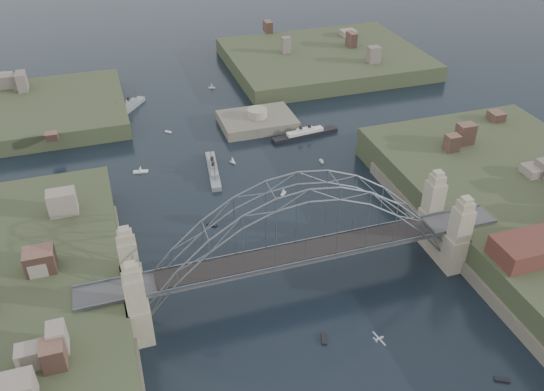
{
  "coord_description": "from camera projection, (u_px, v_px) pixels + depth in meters",
  "views": [
    {
      "loc": [
        -30.86,
        -78.39,
        77.55
      ],
      "look_at": [
        0.0,
        18.0,
        10.0
      ],
      "focal_mm": 37.43,
      "sensor_mm": 36.0,
      "label": 1
    }
  ],
  "objects": [
    {
      "name": "ground",
      "position": [
        299.0,
        285.0,
        112.97
      ],
      "size": [
        500.0,
        500.0,
        0.0
      ],
      "primitive_type": "plane",
      "color": "black",
      "rests_on": "ground"
    },
    {
      "name": "bridge",
      "position": [
        301.0,
        236.0,
        106.13
      ],
      "size": [
        84.0,
        13.8,
        24.6
      ],
      "color": "#474749",
      "rests_on": "ground"
    },
    {
      "name": "shore_east",
      "position": [
        541.0,
        225.0,
        126.42
      ],
      "size": [
        50.5,
        90.0,
        12.0
      ],
      "color": "#353E24",
      "rests_on": "ground"
    },
    {
      "name": "headland_nw",
      "position": [
        25.0,
        119.0,
        174.0
      ],
      "size": [
        60.0,
        45.0,
        9.0
      ],
      "primitive_type": "cube",
      "color": "#353E24",
      "rests_on": "ground"
    },
    {
      "name": "headland_ne",
      "position": [
        324.0,
        64.0,
        212.37
      ],
      "size": [
        70.0,
        55.0,
        9.5
      ],
      "primitive_type": "cube",
      "color": "#353E24",
      "rests_on": "ground"
    },
    {
      "name": "fort_island",
      "position": [
        257.0,
        127.0,
        171.65
      ],
      "size": [
        22.0,
        16.0,
        9.4
      ],
      "color": "#605A4B",
      "rests_on": "ground"
    },
    {
      "name": "wharf_shed",
      "position": [
        544.0,
        245.0,
        107.49
      ],
      "size": [
        20.0,
        8.0,
        4.0
      ],
      "primitive_type": "cube",
      "color": "#592D26",
      "rests_on": "shore_east"
    },
    {
      "name": "naval_cruiser_near",
      "position": [
        213.0,
        170.0,
        148.16
      ],
      "size": [
        4.76,
        18.68,
        5.56
      ],
      "color": "gray",
      "rests_on": "ground"
    },
    {
      "name": "naval_cruiser_far",
      "position": [
        128.0,
        108.0,
        179.53
      ],
      "size": [
        12.58,
        15.53,
        5.95
      ],
      "color": "gray",
      "rests_on": "ground"
    },
    {
      "name": "ocean_liner",
      "position": [
        305.0,
        134.0,
        165.21
      ],
      "size": [
        20.56,
        5.01,
        5.0
      ],
      "color": "black",
      "rests_on": "ground"
    },
    {
      "name": "aeroplane",
      "position": [
        378.0,
        339.0,
        90.41
      ],
      "size": [
        1.79,
        3.23,
        0.47
      ],
      "color": "#A1A4A8"
    },
    {
      "name": "small_boat_a",
      "position": [
        212.0,
        225.0,
        129.31
      ],
      "size": [
        2.31,
        2.13,
        0.45
      ],
      "color": "silver",
      "rests_on": "ground"
    },
    {
      "name": "small_boat_b",
      "position": [
        283.0,
        191.0,
        139.61
      ],
      "size": [
        1.82,
        1.87,
        2.38
      ],
      "color": "silver",
      "rests_on": "ground"
    },
    {
      "name": "small_boat_c",
      "position": [
        324.0,
        339.0,
        101.03
      ],
      "size": [
        1.64,
        2.8,
        0.45
      ],
      "color": "silver",
      "rests_on": "ground"
    },
    {
      "name": "small_boat_d",
      "position": [
        322.0,
        161.0,
        153.1
      ],
      "size": [
        0.69,
        1.95,
        1.43
      ],
      "color": "silver",
      "rests_on": "ground"
    },
    {
      "name": "small_boat_e",
      "position": [
        140.0,
        170.0,
        148.53
      ],
      "size": [
        4.0,
        1.98,
        2.38
      ],
      "color": "silver",
      "rests_on": "ground"
    },
    {
      "name": "small_boat_f",
      "position": [
        232.0,
        160.0,
        152.21
      ],
      "size": [
        1.53,
        1.81,
        2.38
      ],
      "color": "silver",
      "rests_on": "ground"
    },
    {
      "name": "small_boat_g",
      "position": [
        502.0,
        380.0,
        93.64
      ],
      "size": [
        2.54,
        1.91,
        0.45
      ],
      "color": "silver",
      "rests_on": "ground"
    },
    {
      "name": "small_boat_h",
      "position": [
        168.0,
        132.0,
        167.63
      ],
      "size": [
        1.89,
        1.83,
        0.45
      ],
      "color": "silver",
      "rests_on": "ground"
    },
    {
      "name": "small_boat_i",
      "position": [
        399.0,
        230.0,
        127.68
      ],
      "size": [
        2.54,
        2.58,
        0.45
      ],
      "color": "silver",
      "rests_on": "ground"
    },
    {
      "name": "small_boat_k",
      "position": [
        212.0,
        86.0,
        194.65
      ],
      "size": [
        2.26,
        1.37,
        2.38
      ],
      "color": "silver",
      "rests_on": "ground"
    },
    {
      "name": "small_boat_l",
      "position": [
        87.0,
        229.0,
        127.77
      ],
      "size": [
        2.72,
        1.74,
        1.43
      ],
      "color": "silver",
      "rests_on": "ground"
    }
  ]
}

